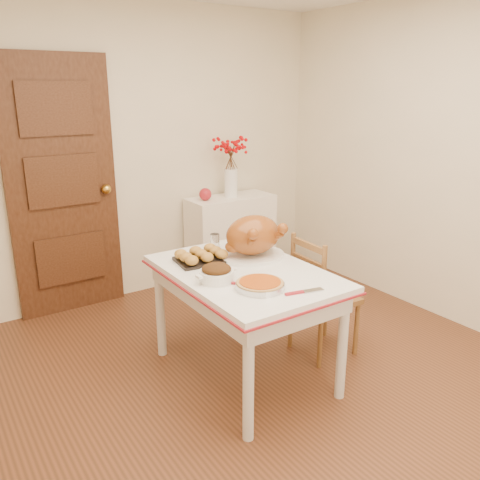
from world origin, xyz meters
TOP-DOWN VIEW (x-y plane):
  - floor at (0.00, 0.00)m, footprint 3.50×4.00m
  - wall_back at (0.00, 2.00)m, footprint 3.50×0.00m
  - wall_right at (1.75, 0.00)m, footprint 0.00×4.00m
  - door_back at (-0.70, 1.97)m, footprint 0.85×0.06m
  - sideboard at (0.77, 1.78)m, footprint 0.82×0.36m
  - kitchen_table at (-0.08, 0.31)m, footprint 0.84×1.22m
  - chair_oak at (0.56, 0.25)m, footprint 0.40×0.40m
  - berry_vase at (0.77, 1.78)m, footprint 0.28×0.28m
  - apple at (0.50, 1.78)m, footprint 0.11×0.11m
  - turkey_platter at (0.10, 0.47)m, footprint 0.53×0.47m
  - pumpkin_pie at (-0.17, 0.02)m, footprint 0.36×0.36m
  - stuffing_dish at (-0.32, 0.25)m, footprint 0.27×0.22m
  - rolls_tray at (-0.23, 0.59)m, footprint 0.34×0.28m
  - pie_server at (-0.01, -0.16)m, footprint 0.24×0.11m
  - carving_knife at (-0.22, 0.11)m, footprint 0.20×0.22m
  - drinking_glass at (-0.02, 0.76)m, footprint 0.08×0.08m
  - shaker_pair at (0.17, 0.74)m, footprint 0.10×0.04m

SIDE VIEW (x-z plane):
  - floor at x=0.00m, z-range 0.00..0.00m
  - kitchen_table at x=-0.08m, z-range 0.00..0.73m
  - sideboard at x=0.77m, z-range 0.00..0.82m
  - chair_oak at x=0.56m, z-range 0.00..0.86m
  - pie_server at x=-0.01m, z-range 0.73..0.74m
  - carving_knife at x=-0.22m, z-range 0.73..0.74m
  - pumpkin_pie at x=-0.17m, z-range 0.73..0.79m
  - rolls_tray at x=-0.23m, z-range 0.73..0.81m
  - shaker_pair at x=0.17m, z-range 0.73..0.82m
  - stuffing_dish at x=-0.32m, z-range 0.73..0.83m
  - drinking_glass at x=-0.02m, z-range 0.73..0.84m
  - turkey_platter at x=0.10m, z-range 0.73..1.01m
  - apple at x=0.50m, z-range 0.82..0.93m
  - door_back at x=-0.70m, z-range 0.00..2.06m
  - berry_vase at x=0.77m, z-range 0.82..1.36m
  - wall_back at x=0.00m, z-range 0.00..2.50m
  - wall_right at x=1.75m, z-range 0.00..2.50m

